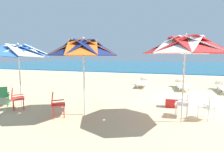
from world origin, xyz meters
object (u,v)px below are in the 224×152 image
object	(u,v)px
beach_umbrella_0	(185,46)
plastic_chair_3	(16,97)
plastic_chair_0	(209,106)
beach_umbrella_2	(18,51)
beach_umbrella_1	(83,48)
sun_lounger_1	(182,85)
plastic_chair_4	(2,95)
sun_lounger_0	(224,87)
plastic_chair_1	(184,103)
plastic_chair_2	(56,103)
sun_lounger_2	(143,82)
cooler_box	(171,102)

from	to	relation	value
beach_umbrella_0	plastic_chair_3	world-z (taller)	beach_umbrella_0
plastic_chair_0	beach_umbrella_2	world-z (taller)	beach_umbrella_2
beach_umbrella_1	beach_umbrella_2	xyz separation A→B (m)	(-3.12, 0.27, -0.07)
beach_umbrella_2	sun_lounger_1	size ratio (longest dim) A/B	1.23
plastic_chair_3	plastic_chair_4	xyz separation A→B (m)	(-0.86, 0.14, 0.00)
sun_lounger_0	beach_umbrella_1	bearing A→B (deg)	-136.95
beach_umbrella_0	plastic_chair_1	size ratio (longest dim) A/B	3.26
plastic_chair_1	beach_umbrella_2	bearing A→B (deg)	-174.99
plastic_chair_2	plastic_chair_3	world-z (taller)	same
beach_umbrella_0	sun_lounger_2	distance (m)	6.60
beach_umbrella_1	sun_lounger_0	bearing A→B (deg)	43.05
sun_lounger_2	plastic_chair_0	bearing A→B (deg)	-63.52
plastic_chair_2	beach_umbrella_2	xyz separation A→B (m)	(-2.28, 0.75, 1.82)
plastic_chair_1	plastic_chair_4	world-z (taller)	same
plastic_chair_4	sun_lounger_2	bearing A→B (deg)	50.75
beach_umbrella_1	sun_lounger_0	xyz separation A→B (m)	(6.24, 5.83, -2.11)
beach_umbrella_1	plastic_chair_3	distance (m)	3.44
beach_umbrella_1	beach_umbrella_0	bearing A→B (deg)	4.80
beach_umbrella_2	plastic_chair_4	world-z (taller)	beach_umbrella_2
plastic_chair_1	plastic_chair_2	bearing A→B (deg)	-162.77
plastic_chair_1	sun_lounger_1	xyz separation A→B (m)	(0.48, 5.16, -0.22)
beach_umbrella_2	plastic_chair_4	xyz separation A→B (m)	(-0.61, -0.37, -1.82)
beach_umbrella_1	cooler_box	world-z (taller)	beach_umbrella_1
beach_umbrella_1	beach_umbrella_2	bearing A→B (deg)	175.01
beach_umbrella_1	plastic_chair_2	world-z (taller)	beach_umbrella_1
plastic_chair_0	beach_umbrella_2	distance (m)	7.54
beach_umbrella_0	beach_umbrella_2	distance (m)	6.42
sun_lounger_1	sun_lounger_2	size ratio (longest dim) A/B	1.01
plastic_chair_2	sun_lounger_1	world-z (taller)	plastic_chair_2
plastic_chair_2	plastic_chair_4	xyz separation A→B (m)	(-2.89, 0.39, 0.00)
beach_umbrella_0	plastic_chair_0	xyz separation A→B (m)	(0.88, 0.45, -1.95)
beach_umbrella_0	plastic_chair_3	distance (m)	6.49
plastic_chair_1	sun_lounger_0	bearing A→B (deg)	60.72
beach_umbrella_1	sun_lounger_0	size ratio (longest dim) A/B	1.28
plastic_chair_2	plastic_chair_0	bearing A→B (deg)	13.59
plastic_chair_0	plastic_chair_2	world-z (taller)	same
plastic_chair_1	plastic_chair_3	bearing A→B (deg)	-170.30
plastic_chair_0	plastic_chair_3	size ratio (longest dim) A/B	1.00
plastic_chair_1	beach_umbrella_0	bearing A→B (deg)	-103.76
beach_umbrella_1	cooler_box	size ratio (longest dim) A/B	5.57
plastic_chair_1	plastic_chair_2	distance (m)	4.49
beach_umbrella_0	sun_lounger_2	world-z (taller)	beach_umbrella_0
beach_umbrella_0	cooler_box	xyz separation A→B (m)	(-0.23, 1.60, -2.24)
plastic_chair_0	beach_umbrella_1	size ratio (longest dim) A/B	0.31
plastic_chair_2	plastic_chair_4	distance (m)	2.91
plastic_chair_1	sun_lounger_1	bearing A→B (deg)	84.73
sun_lounger_1	cooler_box	distance (m)	4.21
cooler_box	plastic_chair_3	bearing A→B (deg)	-160.44
plastic_chair_4	sun_lounger_2	world-z (taller)	plastic_chair_4
sun_lounger_2	plastic_chair_2	bearing A→B (deg)	-108.78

